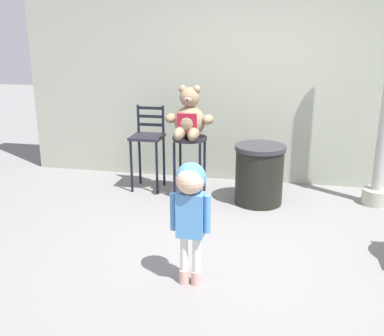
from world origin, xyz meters
TOP-DOWN VIEW (x-y plane):
  - ground_plane at (0.00, 0.00)m, footprint 24.00×24.00m
  - building_wall at (0.00, 2.23)m, footprint 6.28×0.30m
  - bar_stool_with_teddy at (-0.73, 1.40)m, footprint 0.41×0.41m
  - teddy_bear at (-0.73, 1.37)m, footprint 0.57×0.52m
  - child_walking at (-0.30, -0.59)m, footprint 0.32×0.25m
  - trash_bin at (0.11, 1.29)m, footprint 0.58×0.58m
  - bar_chair_empty at (-1.29, 1.53)m, footprint 0.38×0.38m

SIDE VIEW (x-z plane):
  - ground_plane at x=0.00m, z-range 0.00..0.00m
  - trash_bin at x=0.11m, z-range 0.00..0.69m
  - bar_stool_with_teddy at x=-0.73m, z-range 0.16..0.89m
  - bar_chair_empty at x=-1.29m, z-range 0.09..1.13m
  - child_walking at x=-0.30m, z-range 0.22..1.22m
  - teddy_bear at x=-0.73m, z-range 0.65..1.26m
  - building_wall at x=0.00m, z-range 0.00..3.43m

